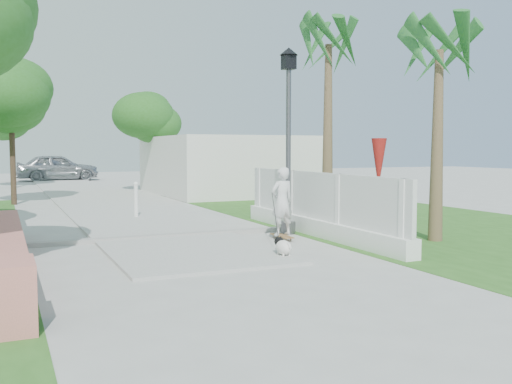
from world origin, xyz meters
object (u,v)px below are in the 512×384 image
dog (283,247)px  parked_car (58,167)px  patio_umbrella (379,164)px  skateboarder (277,212)px  bollard (136,199)px  street_lamp (288,133)px

dog → parked_car: bearing=92.2°
patio_umbrella → dog: 4.07m
skateboarder → dog: bearing=60.5°
bollard → skateboarder: 6.15m
skateboarder → parked_car: size_ratio=0.43×
patio_umbrella → parked_car: 28.02m
patio_umbrella → skateboarder: (-2.89, -0.40, -0.96)m
patio_umbrella → dog: bearing=-153.6°
street_lamp → skateboarder: size_ratio=2.03×
street_lamp → dog: size_ratio=7.61×
parked_car → skateboarder: bearing=-177.3°
skateboarder → dog: 1.47m
bollard → skateboarder: bearing=-73.9°
dog → parked_car: parked_car is taller
bollard → dog: size_ratio=1.87×
patio_umbrella → dog: size_ratio=3.94×
bollard → parked_car: (-0.27, 22.08, 0.28)m
dog → parked_car: (-1.48, 29.27, 0.65)m
bollard → street_lamp: bearing=-59.0°
skateboarder → parked_car: (-1.98, 27.98, 0.14)m
street_lamp → dog: bearing=-119.1°
street_lamp → skateboarder: bearing=-125.3°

